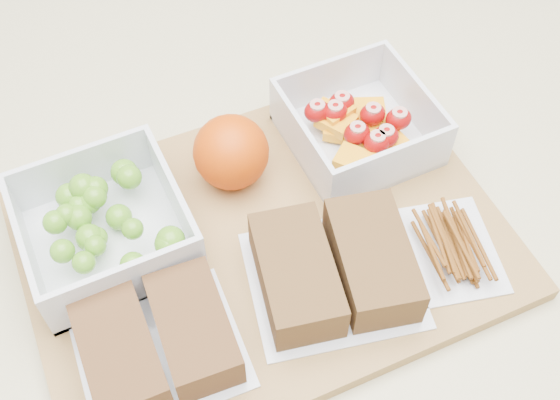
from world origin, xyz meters
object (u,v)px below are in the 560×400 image
Objects in this scene: grape_container at (106,225)px; fruit_container at (358,127)px; sandwich_bag_left at (157,342)px; cutting_board at (266,244)px; sandwich_bag_center at (334,268)px; pretzel_bag at (449,245)px; orange at (231,152)px.

grape_container reaches higher than fruit_container.
grape_container is 1.00× the size of sandwich_bag_left.
sandwich_bag_center is (0.03, -0.06, 0.03)m from cutting_board.
grape_container is at bearing -178.20° from fruit_container.
sandwich_bag_center is at bearing -37.23° from grape_container.
grape_container is at bearing 142.77° from sandwich_bag_center.
fruit_container reaches higher than pretzel_bag.
fruit_container is 0.15m from pretzel_bag.
grape_container is (-0.13, 0.06, 0.03)m from cutting_board.
orange is 0.58× the size of pretzel_bag.
cutting_board is at bearing -91.64° from orange.
sandwich_bag_center is (0.16, -0.12, -0.00)m from grape_container.
fruit_container is 0.13m from orange.
grape_container is 0.13m from orange.
sandwich_bag_left is (-0.12, -0.06, 0.03)m from cutting_board.
cutting_board is 0.15m from fruit_container.
pretzel_bag is (0.26, -0.02, -0.01)m from sandwich_bag_left.
pretzel_bag is at bearing -49.24° from orange.
grape_container reaches higher than sandwich_bag_center.
cutting_board is at bearing 27.02° from sandwich_bag_left.
pretzel_bag is (0.10, -0.02, -0.01)m from sandwich_bag_center.
cutting_board is at bearing 118.98° from sandwich_bag_center.
sandwich_bag_left is 0.16m from sandwich_bag_center.
grape_container is 1.05× the size of fruit_container.
cutting_board is 3.08× the size of grape_container.
fruit_container is (0.13, 0.07, 0.03)m from cutting_board.
grape_container reaches higher than cutting_board.
fruit_container reaches higher than sandwich_bag_left.
grape_container is 0.30m from pretzel_bag.
orange is at bearing 48.69° from sandwich_bag_left.
orange reaches higher than grape_container.
sandwich_bag_center is (-0.10, -0.13, 0.00)m from fruit_container.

